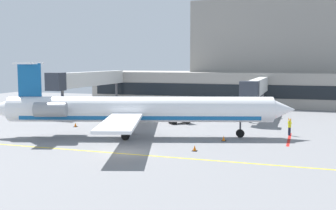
{
  "coord_description": "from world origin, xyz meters",
  "views": [
    {
      "loc": [
        15.29,
        -34.3,
        8.29
      ],
      "look_at": [
        -0.51,
        13.26,
        3.0
      ],
      "focal_mm": 44.07,
      "sensor_mm": 36.0,
      "label": 1
    }
  ],
  "objects": [
    {
      "name": "ground",
      "position": [
        0.0,
        0.0,
        -0.05
      ],
      "size": [
        120.0,
        120.0,
        0.11
      ],
      "color": "slate"
    },
    {
      "name": "safety_cone_alpha",
      "position": [
        7.41,
        7.95,
        0.25
      ],
      "size": [
        0.47,
        0.47,
        0.55
      ],
      "color": "orange",
      "rests_on": "ground"
    },
    {
      "name": "jet_bridge_west",
      "position": [
        8.44,
        28.83,
        4.38
      ],
      "size": [
        2.4,
        20.85,
        5.74
      ],
      "color": "silver",
      "rests_on": "ground"
    },
    {
      "name": "pushback_tractor",
      "position": [
        -0.35,
        18.41,
        0.96
      ],
      "size": [
        3.13,
        3.01,
        2.19
      ],
      "color": "silver",
      "rests_on": "ground"
    },
    {
      "name": "marshaller",
      "position": [
        13.83,
        13.51,
        1.01
      ],
      "size": [
        0.53,
        0.74,
        1.98
      ],
      "color": "#191E33",
      "rests_on": "ground"
    },
    {
      "name": "jet_bridge_east",
      "position": [
        -19.49,
        27.7,
        5.29
      ],
      "size": [
        2.4,
        23.07,
        6.68
      ],
      "color": "silver",
      "rests_on": "ground"
    },
    {
      "name": "baggage_tug",
      "position": [
        -20.19,
        18.77,
        0.98
      ],
      "size": [
        3.91,
        3.7,
        2.18
      ],
      "color": "#19389E",
      "rests_on": "ground"
    },
    {
      "name": "fuel_tank",
      "position": [
        7.73,
        27.98,
        1.34
      ],
      "size": [
        7.66,
        2.22,
        2.37
      ],
      "color": "white",
      "rests_on": "ground"
    },
    {
      "name": "terminal_building",
      "position": [
        7.63,
        48.26,
        7.95
      ],
      "size": [
        59.99,
        14.79,
        20.17
      ],
      "color": "gray",
      "rests_on": "ground"
    },
    {
      "name": "safety_cone_bravo",
      "position": [
        -12.3,
        11.28,
        0.25
      ],
      "size": [
        0.47,
        0.47,
        0.55
      ],
      "color": "orange",
      "rests_on": "ground"
    },
    {
      "name": "safety_cone_charlie",
      "position": [
        5.76,
        2.24,
        0.25
      ],
      "size": [
        0.47,
        0.47,
        0.55
      ],
      "color": "orange",
      "rests_on": "ground"
    },
    {
      "name": "regional_jet",
      "position": [
        -2.23,
        7.11,
        3.04
      ],
      "size": [
        33.6,
        25.17,
        8.21
      ],
      "color": "white",
      "rests_on": "ground"
    },
    {
      "name": "belt_loader",
      "position": [
        -10.22,
        19.02,
        0.88
      ],
      "size": [
        3.36,
        3.23,
        1.93
      ],
      "color": "#E5B20C",
      "rests_on": "ground"
    }
  ]
}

